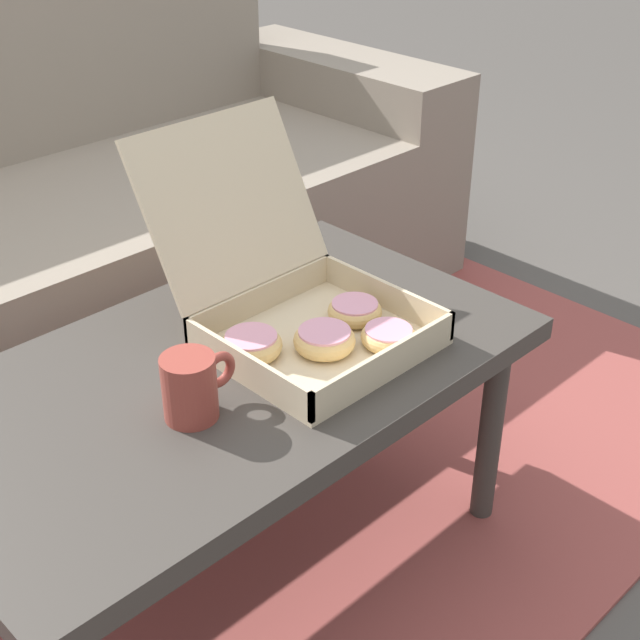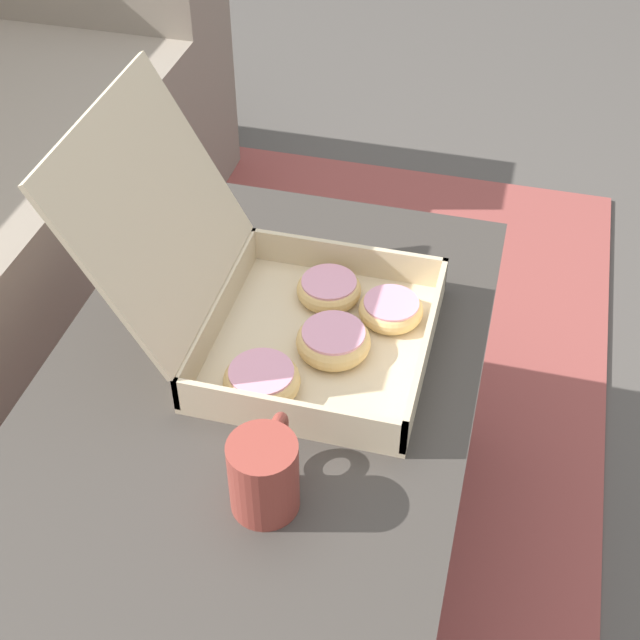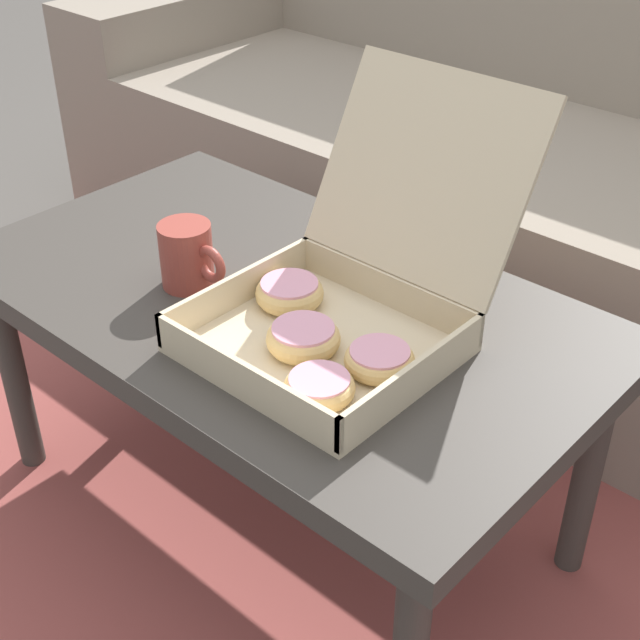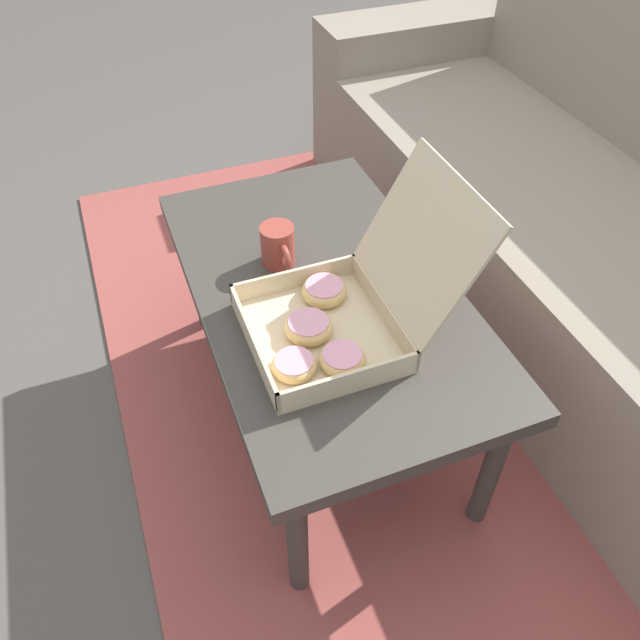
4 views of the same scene
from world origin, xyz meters
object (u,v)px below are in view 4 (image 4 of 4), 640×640
at_px(couch, 620,248).
at_px(pastry_box, 340,313).
at_px(coffee_mug, 278,246).
at_px(coffee_table, 324,301).

relative_size(couch, pastry_box, 5.72).
relative_size(pastry_box, coffee_mug, 3.53).
bearing_deg(couch, pastry_box, -80.85).
bearing_deg(coffee_table, coffee_mug, -149.04).
bearing_deg(couch, coffee_mug, -96.80).
height_order(couch, coffee_mug, couch).
bearing_deg(coffee_table, couch, 90.00).
bearing_deg(couch, coffee_table, -90.00).
bearing_deg(pastry_box, couch, 99.15).
bearing_deg(coffee_mug, pastry_box, 10.02).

